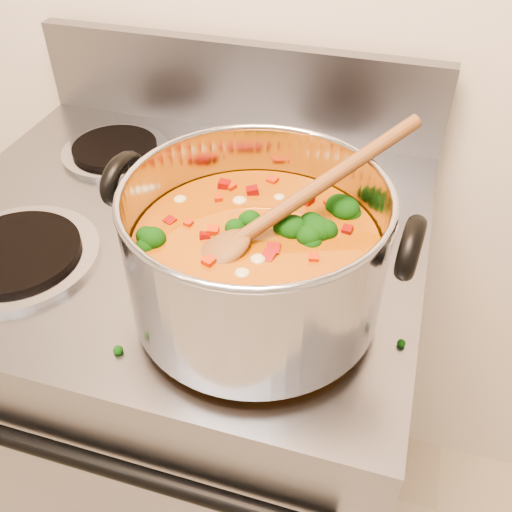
% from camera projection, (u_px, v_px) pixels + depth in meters
% --- Properties ---
extents(electric_range, '(0.74, 0.67, 1.08)m').
position_uv_depth(electric_range, '(197.00, 396.00, 1.15)').
color(electric_range, gray).
rests_on(electric_range, ground).
extents(stockpot, '(0.36, 0.30, 0.18)m').
position_uv_depth(stockpot, '(256.00, 255.00, 0.65)').
color(stockpot, '#ACADB5').
rests_on(stockpot, electric_range).
extents(wooden_spoon, '(0.23, 0.24, 0.12)m').
position_uv_depth(wooden_spoon, '(273.00, 217.00, 0.63)').
color(wooden_spoon, brown).
rests_on(wooden_spoon, stockpot).
extents(cooktop_crumbs, '(0.37, 0.37, 0.01)m').
position_uv_depth(cooktop_crumbs, '(215.00, 286.00, 0.74)').
color(cooktop_crumbs, black).
rests_on(cooktop_crumbs, electric_range).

